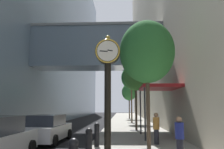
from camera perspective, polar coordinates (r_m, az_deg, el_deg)
ground_plane at (r=28.22m, az=-1.00°, el=-12.24°), size 110.00×110.00×0.00m
sidewalk_right at (r=31.17m, az=4.36°, el=-11.68°), size 5.36×80.00×0.14m
building_block_left at (r=36.43m, az=-18.84°, el=15.57°), size 21.21×80.00×32.90m
street_clock at (r=7.53m, az=-1.09°, el=-4.71°), size 0.84×0.55×4.35m
bollard_third at (r=9.04m, az=-5.80°, el=-16.56°), size 0.27×0.27×1.15m
bollard_fourth at (r=11.79m, az=-3.80°, el=-14.56°), size 0.27×0.27×1.15m
street_tree_near at (r=10.87m, az=8.67°, el=5.51°), size 2.55×2.55×5.96m
street_tree_mid_near at (r=19.47m, az=5.91°, el=-0.48°), size 2.15×2.15×5.76m
street_tree_mid_far at (r=28.27m, az=4.83°, el=-0.85°), size 2.47×2.47×6.91m
street_tree_far at (r=36.88m, az=4.30°, el=-4.40°), size 2.36×2.36×5.63m
pedestrian_walking at (r=12.61m, az=10.96°, el=-12.84°), size 0.46×0.46×1.63m
pedestrian_by_clock at (r=9.29m, az=16.48°, el=-14.61°), size 0.47×0.47×1.59m
storefront_awning at (r=15.49m, az=11.49°, el=-3.43°), size 2.40×3.60×3.30m
car_white_near at (r=14.37m, az=-15.68°, el=-12.91°), size 2.10×4.29×1.62m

